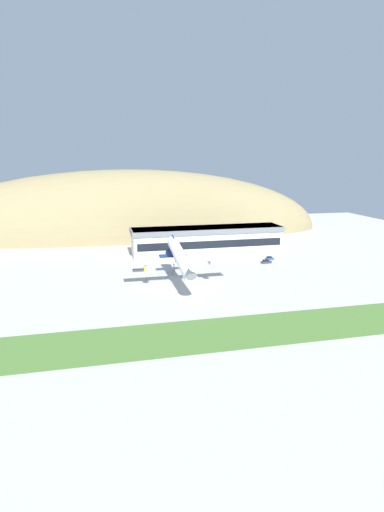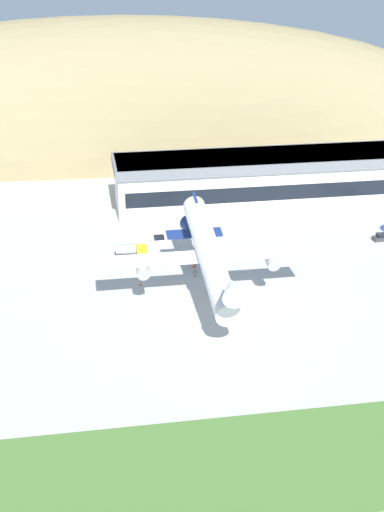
{
  "view_description": "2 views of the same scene",
  "coord_description": "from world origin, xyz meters",
  "px_view_note": "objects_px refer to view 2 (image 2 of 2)",
  "views": [
    {
      "loc": [
        -36.16,
        -133.21,
        44.27
      ],
      "look_at": [
        -5.05,
        1.65,
        11.0
      ],
      "focal_mm": 28.0,
      "sensor_mm": 36.0,
      "label": 1
    },
    {
      "loc": [
        -29.91,
        -109.32,
        62.18
      ],
      "look_at": [
        -12.26,
        0.77,
        10.81
      ],
      "focal_mm": 50.0,
      "sensor_mm": 36.0,
      "label": 2
    }
  ],
  "objects_px": {
    "terminal_building": "(266,177)",
    "traffic_cone_1": "(193,266)",
    "fuel_truck": "(131,251)",
    "service_car_1": "(383,237)",
    "traffic_cone_0": "(141,284)",
    "service_car_0": "(160,240)",
    "cargo_airplane": "(208,254)"
  },
  "relations": [
    {
      "from": "terminal_building",
      "to": "traffic_cone_1",
      "type": "distance_m",
      "value": 40.5
    },
    {
      "from": "fuel_truck",
      "to": "service_car_1",
      "type": "bearing_deg",
      "value": 0.4
    },
    {
      "from": "fuel_truck",
      "to": "traffic_cone_0",
      "type": "height_order",
      "value": "fuel_truck"
    },
    {
      "from": "service_car_0",
      "to": "terminal_building",
      "type": "bearing_deg",
      "value": 33.79
    },
    {
      "from": "cargo_airplane",
      "to": "terminal_building",
      "type": "bearing_deg",
      "value": 64.38
    },
    {
      "from": "terminal_building",
      "to": "traffic_cone_1",
      "type": "height_order",
      "value": "terminal_building"
    },
    {
      "from": "terminal_building",
      "to": "service_car_0",
      "type": "distance_m",
      "value": 34.81
    },
    {
      "from": "traffic_cone_1",
      "to": "service_car_0",
      "type": "bearing_deg",
      "value": 110.85
    },
    {
      "from": "service_car_0",
      "to": "service_car_1",
      "type": "distance_m",
      "value": 48.86
    },
    {
      "from": "traffic_cone_0",
      "to": "traffic_cone_1",
      "type": "bearing_deg",
      "value": 29.6
    },
    {
      "from": "service_car_1",
      "to": "fuel_truck",
      "type": "xyz_separation_m",
      "value": [
        -55.25,
        -0.38,
        0.76
      ]
    },
    {
      "from": "fuel_truck",
      "to": "traffic_cone_1",
      "type": "xyz_separation_m",
      "value": [
        11.89,
        -6.62,
        -1.15
      ]
    },
    {
      "from": "terminal_building",
      "to": "service_car_1",
      "type": "relative_size",
      "value": 15.91
    },
    {
      "from": "traffic_cone_0",
      "to": "terminal_building",
      "type": "bearing_deg",
      "value": 48.34
    },
    {
      "from": "service_car_1",
      "to": "traffic_cone_0",
      "type": "relative_size",
      "value": 8.0
    },
    {
      "from": "traffic_cone_0",
      "to": "traffic_cone_1",
      "type": "relative_size",
      "value": 1.0
    },
    {
      "from": "traffic_cone_1",
      "to": "traffic_cone_0",
      "type": "bearing_deg",
      "value": -150.4
    },
    {
      "from": "traffic_cone_1",
      "to": "service_car_1",
      "type": "bearing_deg",
      "value": 9.17
    },
    {
      "from": "service_car_1",
      "to": "traffic_cone_1",
      "type": "relative_size",
      "value": 8.0
    },
    {
      "from": "terminal_building",
      "to": "traffic_cone_0",
      "type": "bearing_deg",
      "value": -131.66
    },
    {
      "from": "cargo_airplane",
      "to": "service_car_0",
      "type": "distance_m",
      "value": 30.89
    },
    {
      "from": "terminal_building",
      "to": "fuel_truck",
      "type": "relative_size",
      "value": 11.08
    },
    {
      "from": "service_car_0",
      "to": "service_car_1",
      "type": "xyz_separation_m",
      "value": [
        48.45,
        -6.36,
        0.01
      ]
    },
    {
      "from": "service_car_0",
      "to": "fuel_truck",
      "type": "xyz_separation_m",
      "value": [
        -6.8,
        -6.74,
        0.77
      ]
    },
    {
      "from": "cargo_airplane",
      "to": "traffic_cone_1",
      "type": "relative_size",
      "value": 76.76
    },
    {
      "from": "service_car_0",
      "to": "cargo_airplane",
      "type": "bearing_deg",
      "value": -79.41
    },
    {
      "from": "traffic_cone_0",
      "to": "service_car_0",
      "type": "bearing_deg",
      "value": 73.04
    },
    {
      "from": "traffic_cone_0",
      "to": "service_car_1",
      "type": "bearing_deg",
      "value": 13.72
    },
    {
      "from": "service_car_1",
      "to": "fuel_truck",
      "type": "height_order",
      "value": "fuel_truck"
    },
    {
      "from": "service_car_1",
      "to": "traffic_cone_1",
      "type": "xyz_separation_m",
      "value": [
        -43.36,
        -7.0,
        -0.39
      ]
    },
    {
      "from": "cargo_airplane",
      "to": "traffic_cone_1",
      "type": "bearing_deg",
      "value": 91.18
    },
    {
      "from": "terminal_building",
      "to": "cargo_airplane",
      "type": "xyz_separation_m",
      "value": [
        -22.99,
        -47.95,
        2.74
      ]
    }
  ]
}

